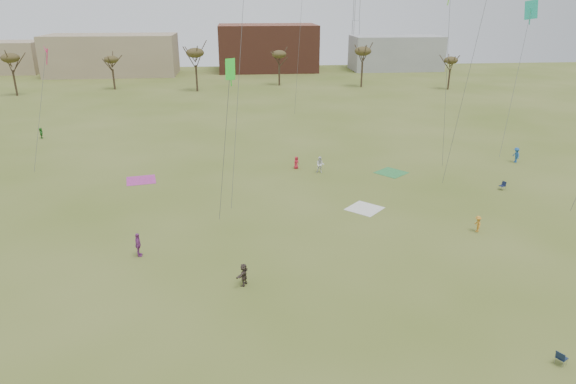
{
  "coord_description": "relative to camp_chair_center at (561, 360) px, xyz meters",
  "views": [
    {
      "loc": [
        -3.27,
        -21.61,
        18.44
      ],
      "look_at": [
        0.0,
        12.0,
        5.5
      ],
      "focal_mm": 31.57,
      "sensor_mm": 36.0,
      "label": 1
    }
  ],
  "objects": [
    {
      "name": "ground",
      "position": [
        -13.49,
        1.01,
        -0.26
      ],
      "size": [
        260.0,
        260.0,
        0.0
      ],
      "primitive_type": "plane",
      "color": "#485A1C",
      "rests_on": "ground"
    },
    {
      "name": "spectator_fore_c",
      "position": [
        -16.84,
        9.79,
        0.55
      ],
      "size": [
        1.11,
        1.55,
        1.62
      ],
      "primitive_type": "imported",
      "rotation": [
        0.0,
        0.0,
        4.23
      ],
      "color": "#4C3E36",
      "rests_on": "ground"
    },
    {
      "name": "flyer_mid_b",
      "position": [
        2.89,
        16.42,
        0.46
      ],
      "size": [
        0.6,
        0.96,
        1.43
      ],
      "primitive_type": "imported",
      "rotation": [
        0.0,
        0.0,
        4.64
      ],
      "color": "orange",
      "rests_on": "ground"
    },
    {
      "name": "spectator_mid_d",
      "position": [
        -24.76,
        14.76,
        0.69
      ],
      "size": [
        0.57,
        1.15,
        1.9
      ],
      "primitive_type": "imported",
      "rotation": [
        0.0,
        0.0,
        1.66
      ],
      "color": "#8C3A86",
      "rests_on": "ground"
    },
    {
      "name": "spectator_mid_e",
      "position": [
        -7.89,
        33.07,
        0.67
      ],
      "size": [
        1.07,
        0.94,
        1.86
      ],
      "primitive_type": "imported",
      "rotation": [
        0.0,
        0.0,
        5.99
      ],
      "color": "white",
      "rests_on": "ground"
    },
    {
      "name": "flyer_far_a",
      "position": [
        -44.64,
        51.84,
        0.5
      ],
      "size": [
        0.86,
        1.47,
        1.51
      ],
      "primitive_type": "imported",
      "rotation": [
        0.0,
        0.0,
        1.88
      ],
      "color": "#2E7A28",
      "rests_on": "ground"
    },
    {
      "name": "flyer_far_b",
      "position": [
        -10.4,
        34.81,
        0.46
      ],
      "size": [
        0.84,
        0.79,
        1.44
      ],
      "primitive_type": "imported",
      "rotation": [
        0.0,
        0.0,
        0.65
      ],
      "color": "red",
      "rests_on": "ground"
    },
    {
      "name": "flyer_far_c",
      "position": [
        16.1,
        34.61,
        0.66
      ],
      "size": [
        0.72,
        1.21,
        1.83
      ],
      "primitive_type": "imported",
      "rotation": [
        0.0,
        0.0,
        4.75
      ],
      "color": "#1F5090",
      "rests_on": "ground"
    },
    {
      "name": "blanket_cream",
      "position": [
        -5.36,
        22.22,
        -0.26
      ],
      "size": [
        4.01,
        4.01,
        0.03
      ],
      "primitive_type": "cube",
      "rotation": [
        0.0,
        0.0,
        0.81
      ],
      "color": "white",
      "rests_on": "ground"
    },
    {
      "name": "blanket_plum",
      "position": [
        -27.63,
        32.39,
        -0.26
      ],
      "size": [
        3.58,
        3.58,
        0.03
      ],
      "primitive_type": "cube",
      "rotation": [
        0.0,
        0.0,
        0.2
      ],
      "color": "#B33792",
      "rests_on": "ground"
    },
    {
      "name": "blanket_olive",
      "position": [
        0.13,
        32.23,
        -0.26
      ],
      "size": [
        4.12,
        4.12,
        0.03
      ],
      "primitive_type": "cube",
      "rotation": [
        0.0,
        0.0,
        2.26
      ],
      "color": "#328A43",
      "rests_on": "ground"
    },
    {
      "name": "camp_chair_center",
      "position": [
        0.0,
        0.0,
        0.0
      ],
      "size": [
        0.72,
        0.71,
        0.87
      ],
      "rotation": [
        0.0,
        0.0,
        2.11
      ],
      "color": "#15213B",
      "rests_on": "ground"
    },
    {
      "name": "camp_chair_right",
      "position": [
        9.94,
        25.82,
        0.0
      ],
      "size": [
        0.69,
        0.67,
        0.87
      ],
      "rotation": [
        0.0,
        0.0,
        5.1
      ],
      "color": "#141C38",
      "rests_on": "ground"
    },
    {
      "name": "tree_line",
      "position": [
        -16.33,
        80.13,
        6.83
      ],
      "size": [
        117.44,
        49.32,
        8.91
      ],
      "color": "#3A2B1E",
      "rests_on": "ground"
    },
    {
      "name": "building_tan",
      "position": [
        -48.49,
        116.01,
        4.74
      ],
      "size": [
        32.0,
        14.0,
        10.0
      ],
      "primitive_type": "cube",
      "color": "#937F60",
      "rests_on": "ground"
    },
    {
      "name": "building_brick",
      "position": [
        -8.49,
        121.01,
        5.74
      ],
      "size": [
        26.0,
        16.0,
        12.0
      ],
      "primitive_type": "cube",
      "color": "brown",
      "rests_on": "ground"
    },
    {
      "name": "building_grey",
      "position": [
        26.51,
        119.01,
        4.24
      ],
      "size": [
        24.0,
        12.0,
        9.0
      ],
      "primitive_type": "cube",
      "color": "gray",
      "rests_on": "ground"
    },
    {
      "name": "building_tan_west",
      "position": [
        -78.49,
        123.01,
        3.74
      ],
      "size": [
        20.0,
        12.0,
        8.0
      ],
      "primitive_type": "cube",
      "color": "#937F60",
      "rests_on": "ground"
    }
  ]
}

